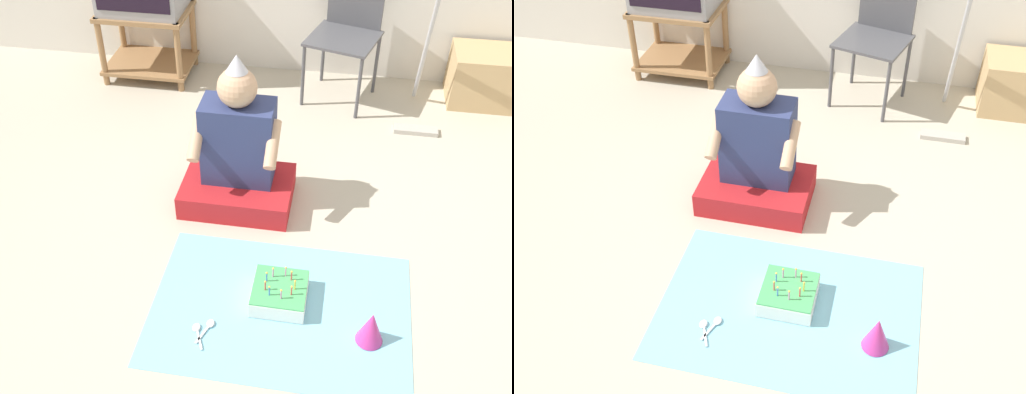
% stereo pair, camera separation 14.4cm
% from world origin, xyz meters
% --- Properties ---
extents(ground_plane, '(16.00, 16.00, 0.00)m').
position_xyz_m(ground_plane, '(0.00, 0.00, 0.00)').
color(ground_plane, '#BCB29E').
extents(tv_stand, '(0.62, 0.48, 0.50)m').
position_xyz_m(tv_stand, '(-1.37, 1.95, 0.30)').
color(tv_stand, '#997047').
rests_on(tv_stand, ground_plane).
extents(folding_chair, '(0.53, 0.53, 0.92)m').
position_xyz_m(folding_chair, '(0.05, 1.92, 0.53)').
color(folding_chair, '#4C4C51').
rests_on(folding_chair, ground_plane).
extents(cardboard_box_stack, '(0.46, 0.38, 0.36)m').
position_xyz_m(cardboard_box_stack, '(1.00, 1.97, 0.18)').
color(cardboard_box_stack, tan).
rests_on(cardboard_box_stack, ground_plane).
extents(dust_mop, '(0.28, 0.49, 1.22)m').
position_xyz_m(dust_mop, '(0.55, 1.60, 0.36)').
color(dust_mop, '#B2ADA3').
rests_on(dust_mop, ground_plane).
extents(person_seated, '(0.60, 0.43, 0.87)m').
position_xyz_m(person_seated, '(-0.46, 0.63, 0.28)').
color(person_seated, red).
rests_on(person_seated, ground_plane).
extents(party_cloth, '(1.19, 0.84, 0.01)m').
position_xyz_m(party_cloth, '(-0.12, -0.12, 0.00)').
color(party_cloth, '#7FC6E0').
rests_on(party_cloth, ground_plane).
extents(birthday_cake, '(0.25, 0.25, 0.15)m').
position_xyz_m(birthday_cake, '(-0.13, -0.07, 0.05)').
color(birthday_cake, white).
rests_on(birthday_cake, party_cloth).
extents(party_hat_blue, '(0.12, 0.12, 0.17)m').
position_xyz_m(party_hat_blue, '(0.29, -0.23, 0.09)').
color(party_hat_blue, '#CC338C').
rests_on(party_hat_blue, party_cloth).
extents(plastic_spoon_near, '(0.06, 0.14, 0.01)m').
position_xyz_m(plastic_spoon_near, '(-0.42, -0.28, 0.01)').
color(plastic_spoon_near, white).
rests_on(plastic_spoon_near, party_cloth).
extents(plastic_spoon_far, '(0.07, 0.14, 0.01)m').
position_xyz_m(plastic_spoon_far, '(-0.46, -0.31, 0.01)').
color(plastic_spoon_far, white).
rests_on(plastic_spoon_far, party_cloth).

